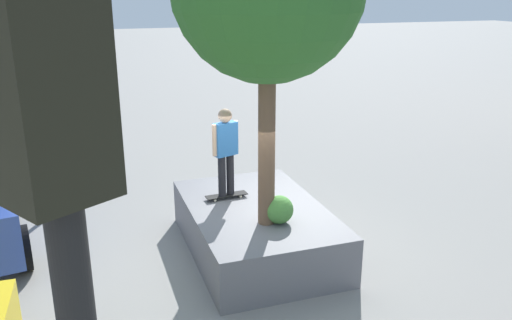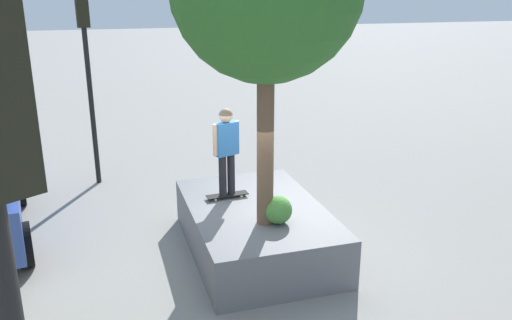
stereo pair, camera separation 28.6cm
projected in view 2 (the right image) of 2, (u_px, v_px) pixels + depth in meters
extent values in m
plane|color=gray|center=(262.00, 249.00, 9.88)|extent=(120.00, 120.00, 0.00)
cube|color=slate|center=(256.00, 229.00, 9.72)|extent=(3.63, 2.37, 0.88)
cylinder|color=brown|center=(265.00, 136.00, 8.47)|extent=(0.28, 0.28, 3.04)
sphere|color=#4C8C3D|center=(278.00, 210.00, 8.85)|extent=(0.48, 0.48, 0.48)
cube|color=black|center=(227.00, 195.00, 9.97)|extent=(0.26, 0.81, 0.02)
sphere|color=beige|center=(216.00, 200.00, 9.82)|extent=(0.06, 0.06, 0.06)
sphere|color=beige|center=(213.00, 197.00, 9.97)|extent=(0.06, 0.06, 0.06)
sphere|color=beige|center=(241.00, 196.00, 10.00)|extent=(0.06, 0.06, 0.06)
sphere|color=beige|center=(239.00, 193.00, 10.14)|extent=(0.06, 0.06, 0.06)
cylinder|color=black|center=(231.00, 174.00, 9.90)|extent=(0.14, 0.14, 0.79)
cylinder|color=black|center=(223.00, 176.00, 9.79)|extent=(0.14, 0.14, 0.79)
cube|color=#2D6BB2|center=(226.00, 139.00, 9.63)|extent=(0.33, 0.48, 0.62)
cylinder|color=#D8AD8C|center=(237.00, 136.00, 9.76)|extent=(0.10, 0.10, 0.58)
cylinder|color=#D8AD8C|center=(215.00, 140.00, 9.49)|extent=(0.10, 0.10, 0.58)
sphere|color=#D8AD8C|center=(226.00, 115.00, 9.49)|extent=(0.26, 0.26, 0.26)
cylinder|color=black|center=(19.00, 188.00, 11.80)|extent=(0.83, 0.35, 0.81)
cylinder|color=black|center=(25.00, 245.00, 9.18)|extent=(0.83, 0.35, 0.81)
cylinder|color=black|center=(92.00, 108.00, 12.73)|extent=(0.12, 0.12, 3.82)
cube|color=black|center=(82.00, 8.00, 12.01)|extent=(0.27, 0.31, 0.85)
sphere|color=gold|center=(81.00, 10.00, 12.15)|extent=(0.14, 0.14, 0.14)
sphere|color=green|center=(83.00, 22.00, 12.24)|extent=(0.14, 0.14, 0.14)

